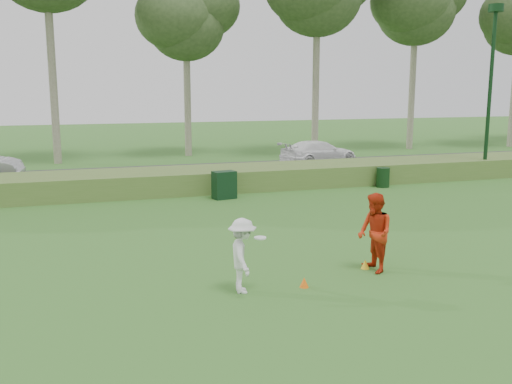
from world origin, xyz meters
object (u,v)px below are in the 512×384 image
object	(u,v)px
lamp_post	(492,61)
car_right	(319,153)
player_red	(375,233)
cone_orange	(304,282)
cone_yellow	(365,264)
trash_bin	(383,177)
utility_cabinet	(224,185)
player_white	(242,256)

from	to	relation	value
lamp_post	car_right	distance (m)	10.06
player_red	cone_orange	distance (m)	2.25
lamp_post	cone_yellow	world-z (taller)	lamp_post
player_red	trash_bin	xyz separation A→B (m)	(6.28, 10.36, -0.52)
utility_cabinet	car_right	world-z (taller)	car_right
player_white	utility_cabinet	distance (m)	10.57
player_white	trash_bin	world-z (taller)	player_white
cone_orange	car_right	distance (m)	20.13
player_white	utility_cabinet	world-z (taller)	player_white
lamp_post	player_white	distance (m)	20.15
cone_yellow	utility_cabinet	bearing A→B (deg)	95.97
player_red	utility_cabinet	world-z (taller)	player_red
player_white	utility_cabinet	bearing A→B (deg)	-3.90
utility_cabinet	trash_bin	size ratio (longest dim) A/B	1.27
car_right	cone_orange	bearing A→B (deg)	141.60
cone_orange	car_right	xyz separation A→B (m)	(8.48, 18.25, 0.62)
lamp_post	player_red	world-z (taller)	lamp_post
utility_cabinet	trash_bin	world-z (taller)	utility_cabinet
lamp_post	trash_bin	bearing A→B (deg)	-172.16
car_right	trash_bin	bearing A→B (deg)	165.10
cone_orange	utility_cabinet	world-z (taller)	utility_cabinet
cone_orange	lamp_post	bearing A→B (deg)	39.15
player_white	player_red	size ratio (longest dim) A/B	0.86
lamp_post	utility_cabinet	bearing A→B (deg)	-174.62
trash_bin	car_right	xyz separation A→B (m)	(0.18, 7.37, 0.30)
lamp_post	trash_bin	distance (m)	8.03
cone_orange	cone_yellow	distance (m)	2.07
utility_cabinet	car_right	distance (m)	10.87
cone_yellow	cone_orange	bearing A→B (deg)	-158.49
trash_bin	player_white	bearing A→B (deg)	-132.02
lamp_post	utility_cabinet	distance (m)	14.45
player_red	cone_yellow	size ratio (longest dim) A/B	8.27
cone_orange	player_white	bearing A→B (deg)	174.28
utility_cabinet	trash_bin	distance (m)	7.40
cone_orange	trash_bin	xyz separation A→B (m)	(8.30, 10.88, 0.32)
trash_bin	cone_orange	bearing A→B (deg)	-127.32
player_red	trash_bin	bearing A→B (deg)	150.16
lamp_post	car_right	size ratio (longest dim) A/B	1.76
player_red	cone_yellow	distance (m)	0.88
utility_cabinet	cone_yellow	bearing A→B (deg)	-95.60
player_white	car_right	size ratio (longest dim) A/B	0.35
player_red	cone_yellow	xyz separation A→B (m)	(-0.09, 0.24, -0.84)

